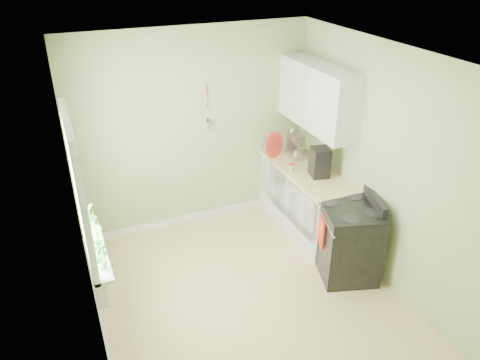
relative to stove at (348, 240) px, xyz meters
name	(u,v)px	position (x,y,z in m)	size (l,w,h in m)	color
floor	(247,297)	(-1.28, 0.04, -0.47)	(3.20, 3.60, 0.02)	tan
ceiling	(250,56)	(-1.28, 0.04, 2.25)	(3.20, 3.60, 0.02)	white
wall_back	(193,131)	(-1.28, 1.85, 0.89)	(3.20, 0.02, 2.70)	#A0B47A
wall_left	(81,227)	(-2.89, 0.04, 0.89)	(0.02, 3.60, 2.70)	#A0B47A
wall_right	(380,165)	(0.33, 0.04, 0.89)	(0.02, 3.60, 2.70)	#A0B47A
base_cabinets	(305,200)	(0.02, 1.04, -0.02)	(0.60, 1.60, 0.87)	white
countertop	(307,170)	(0.01, 1.04, 0.43)	(0.64, 1.60, 0.04)	beige
upper_cabinets	(318,97)	(0.15, 1.14, 1.39)	(0.35, 1.40, 0.80)	white
window	(77,191)	(-2.86, 0.34, 1.09)	(0.06, 1.14, 1.44)	white
window_sill	(96,249)	(-2.79, 0.34, 0.42)	(0.18, 1.14, 0.04)	white
radiator	(98,279)	(-2.82, 0.29, 0.09)	(0.12, 0.50, 0.35)	white
wall_utensils	(208,114)	(-1.08, 1.82, 1.11)	(0.02, 0.14, 0.58)	beige
stove	(348,240)	(0.00, 0.00, 0.00)	(0.84, 0.88, 1.02)	black
stand_mixer	(295,146)	(0.05, 1.45, 0.62)	(0.22, 0.34, 0.39)	#B2B2B7
kettle	(267,145)	(-0.23, 1.76, 0.56)	(0.21, 0.12, 0.21)	silver
coffee_maker	(320,163)	(0.05, 0.82, 0.63)	(0.26, 0.28, 0.38)	black
red_tray	(274,145)	(-0.23, 1.55, 0.63)	(0.36, 0.36, 0.02)	red
jar	(291,168)	(-0.20, 1.08, 0.50)	(0.08, 0.08, 0.09)	#ABA889
plant_a	(100,256)	(-2.78, -0.03, 0.59)	(0.15, 0.11, 0.29)	#31762A
plant_b	(96,241)	(-2.78, 0.22, 0.60)	(0.17, 0.14, 0.31)	#31762A
plant_c	(90,216)	(-2.78, 0.74, 0.58)	(0.16, 0.16, 0.28)	#31762A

